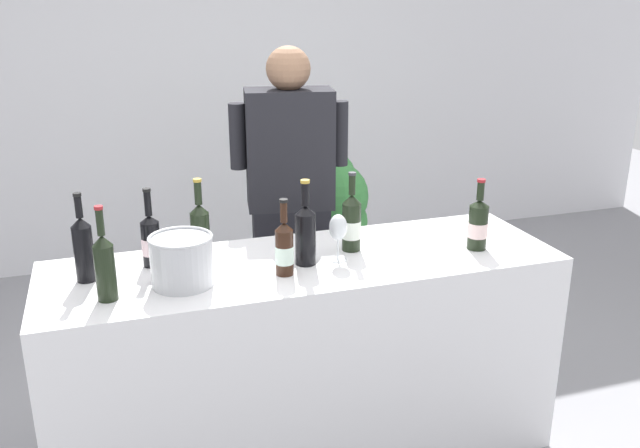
{
  "coord_description": "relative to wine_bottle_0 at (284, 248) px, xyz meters",
  "views": [
    {
      "loc": [
        -0.74,
        -2.45,
        1.95
      ],
      "look_at": [
        0.06,
        0.0,
        1.07
      ],
      "focal_mm": 37.84,
      "sensor_mm": 36.0,
      "label": 1
    }
  ],
  "objects": [
    {
      "name": "ground_plane",
      "position": [
        0.12,
        0.11,
        -1.03
      ],
      "size": [
        12.0,
        12.0,
        0.0
      ],
      "primitive_type": "plane",
      "color": "gray"
    },
    {
      "name": "wall_back",
      "position": [
        0.12,
        2.71,
        0.37
      ],
      "size": [
        8.0,
        0.1,
        2.8
      ],
      "primitive_type": "cube",
      "color": "white",
      "rests_on": "ground_plane"
    },
    {
      "name": "counter",
      "position": [
        0.12,
        0.11,
        -0.57
      ],
      "size": [
        2.11,
        0.66,
        0.92
      ],
      "primitive_type": "cube",
      "color": "white",
      "rests_on": "ground_plane"
    },
    {
      "name": "wine_bottle_0",
      "position": [
        0.0,
        0.0,
        0.0
      ],
      "size": [
        0.07,
        0.07,
        0.3
      ],
      "color": "black",
      "rests_on": "counter"
    },
    {
      "name": "wine_bottle_1",
      "position": [
        -0.66,
        -0.03,
        0.02
      ],
      "size": [
        0.07,
        0.07,
        0.35
      ],
      "color": "black",
      "rests_on": "counter"
    },
    {
      "name": "wine_bottle_2",
      "position": [
        -0.73,
        0.18,
        0.03
      ],
      "size": [
        0.07,
        0.07,
        0.35
      ],
      "color": "black",
      "rests_on": "counter"
    },
    {
      "name": "wine_bottle_3",
      "position": [
        0.34,
        0.17,
        0.01
      ],
      "size": [
        0.08,
        0.08,
        0.34
      ],
      "color": "black",
      "rests_on": "counter"
    },
    {
      "name": "wine_bottle_4",
      "position": [
        0.85,
        0.01,
        0.0
      ],
      "size": [
        0.08,
        0.08,
        0.31
      ],
      "color": "black",
      "rests_on": "counter"
    },
    {
      "name": "wine_bottle_5",
      "position": [
        0.11,
        0.08,
        0.03
      ],
      "size": [
        0.08,
        0.08,
        0.35
      ],
      "color": "black",
      "rests_on": "counter"
    },
    {
      "name": "wine_bottle_6",
      "position": [
        -0.48,
        0.25,
        0.0
      ],
      "size": [
        0.08,
        0.08,
        0.32
      ],
      "color": "black",
      "rests_on": "counter"
    },
    {
      "name": "wine_bottle_7",
      "position": [
        -0.28,
        0.27,
        0.02
      ],
      "size": [
        0.08,
        0.08,
        0.34
      ],
      "color": "black",
      "rests_on": "counter"
    },
    {
      "name": "wine_glass",
      "position": [
        0.24,
        0.07,
        0.03
      ],
      "size": [
        0.07,
        0.07,
        0.2
      ],
      "color": "silver",
      "rests_on": "counter"
    },
    {
      "name": "ice_bucket",
      "position": [
        -0.39,
        0.02,
        -0.01
      ],
      "size": [
        0.24,
        0.24,
        0.19
      ],
      "color": "silver",
      "rests_on": "counter"
    },
    {
      "name": "person_server",
      "position": [
        0.25,
        0.81,
        -0.18
      ],
      "size": [
        0.58,
        0.31,
        1.72
      ],
      "color": "black",
      "rests_on": "ground_plane"
    },
    {
      "name": "potted_shrub",
      "position": [
        0.59,
        1.32,
        -0.32
      ],
      "size": [
        0.5,
        0.59,
        1.07
      ],
      "color": "brown",
      "rests_on": "ground_plane"
    }
  ]
}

